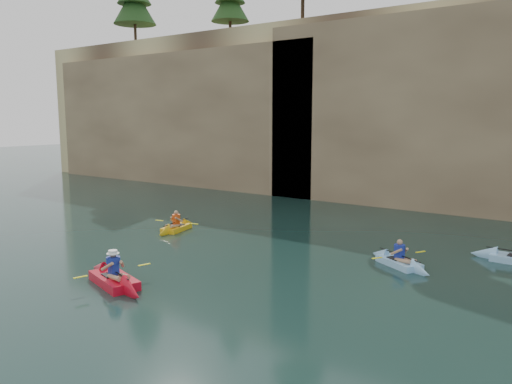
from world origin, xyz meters
The scene contains 9 objects.
ground centered at (0.00, 0.00, 0.00)m, with size 160.00×160.00×0.00m, color black.
cliff centered at (0.00, 30.00, 6.00)m, with size 70.00×16.00×12.00m, color tan.
cliff_slab_west centered at (-20.00, 22.60, 5.28)m, with size 26.00×2.40×10.56m, color #9B835E.
cliff_slab_center centered at (2.00, 22.60, 5.70)m, with size 24.00×2.40×11.40m, color #9B835E.
sea_cave_west centered at (-18.00, 21.95, 2.00)m, with size 4.50×1.00×4.00m, color black.
sea_cave_center centered at (-4.00, 21.95, 1.60)m, with size 3.50×1.00×3.20m, color black.
main_kayaker centered at (-4.07, 3.36, 0.18)m, with size 3.83×2.43×1.39m.
kayaker_ltblue_near centered at (2.63, 10.61, 0.15)m, with size 3.00×2.18×1.21m.
kayaker_yellow centered at (-7.89, 10.08, 0.15)m, with size 2.30×2.96×1.18m.
Camera 1 is at (8.45, -6.48, 5.30)m, focal length 35.00 mm.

